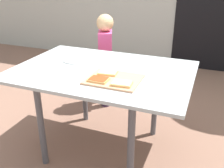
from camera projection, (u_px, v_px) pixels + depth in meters
name	position (u px, v px, depth m)	size (l,w,h in m)	color
ground_plane	(104.00, 147.00, 2.26)	(16.00, 16.00, 0.00)	#815D4C
house_door	(209.00, 2.00, 3.65)	(0.90, 0.02, 2.00)	black
dining_table	(103.00, 79.00, 1.99)	(1.35, 0.94, 0.72)	#A4ADAD
cutting_board	(114.00, 79.00, 1.77)	(0.36, 0.30, 0.01)	tan
pizza_slice_near_left	(99.00, 79.00, 1.73)	(0.13, 0.10, 0.02)	#DFAC61
pizza_slice_near_right	(122.00, 83.00, 1.67)	(0.14, 0.11, 0.02)	#DFAC61
pizza_slice_far_left	(108.00, 73.00, 1.84)	(0.14, 0.12, 0.02)	#DFAC61
plate_white_left	(75.00, 60.00, 2.15)	(0.20, 0.20, 0.01)	silver
child_left	(105.00, 55.00, 2.78)	(0.22, 0.27, 1.01)	#372642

